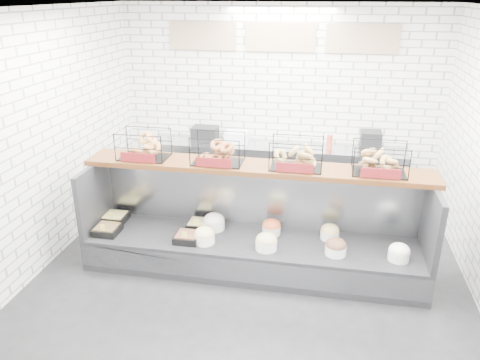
# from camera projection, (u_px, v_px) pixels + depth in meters

# --- Properties ---
(ground) EXTENTS (5.50, 5.50, 0.00)m
(ground) POSITION_uv_depth(u_px,v_px,m) (248.00, 281.00, 5.46)
(ground) COLOR black
(ground) RESTS_ON ground
(room_shell) EXTENTS (5.02, 5.51, 3.01)m
(room_shell) POSITION_uv_depth(u_px,v_px,m) (258.00, 96.00, 5.23)
(room_shell) COLOR white
(room_shell) RESTS_ON ground
(display_case) EXTENTS (4.00, 0.90, 1.20)m
(display_case) POSITION_uv_depth(u_px,v_px,m) (253.00, 242.00, 5.65)
(display_case) COLOR black
(display_case) RESTS_ON ground
(bagel_shelf) EXTENTS (4.10, 0.50, 0.40)m
(bagel_shelf) POSITION_uv_depth(u_px,v_px,m) (257.00, 156.00, 5.41)
(bagel_shelf) COLOR #3E200D
(bagel_shelf) RESTS_ON display_case
(prep_counter) EXTENTS (4.00, 0.60, 1.20)m
(prep_counter) POSITION_uv_depth(u_px,v_px,m) (274.00, 171.00, 7.49)
(prep_counter) COLOR #93969B
(prep_counter) RESTS_ON ground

